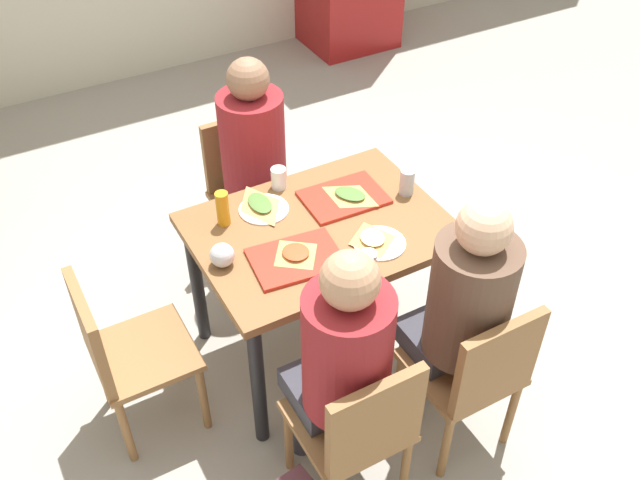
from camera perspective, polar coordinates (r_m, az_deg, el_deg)
The scene contains 22 objects.
ground_plane at distance 3.57m, azimuth 0.00°, elevation -8.49°, with size 10.00×10.00×0.02m, color #9E998E.
main_table at distance 3.10m, azimuth 0.00°, elevation -0.46°, with size 1.07×0.79×0.76m.
chair_near_left at distance 2.69m, azimuth 3.19°, elevation -14.76°, with size 0.40×0.40×0.83m.
chair_near_right at distance 2.91m, azimuth 12.38°, elevation -10.22°, with size 0.40×0.40×0.83m.
chair_far_side at distance 3.76m, azimuth -5.80°, elevation 4.47°, with size 0.40×0.40×0.83m.
chair_left_end at distance 3.02m, azimuth -15.63°, elevation -8.48°, with size 0.40×0.40×0.83m.
person_in_red at distance 2.56m, azimuth 1.74°, elevation -9.41°, with size 0.32×0.42×1.24m.
person_in_brown_jacket at distance 2.79m, azimuth 11.31°, elevation -5.13°, with size 0.32×0.42×1.24m.
person_far_side at distance 3.51m, azimuth -5.11°, elevation 6.53°, with size 0.32×0.42×1.24m.
tray_red_near at distance 2.87m, azimuth -1.93°, elevation -1.50°, with size 0.36×0.26×0.02m, color red.
tray_red_far at distance 3.18m, azimuth 1.92°, elevation 3.45°, with size 0.36×0.26×0.02m, color red.
paper_plate_center at distance 3.12m, azimuth -4.52°, elevation 2.47°, with size 0.22×0.22×0.01m, color white.
paper_plate_near_edge at distance 2.95m, azimuth 4.79°, elevation -0.25°, with size 0.22×0.22×0.01m, color white.
pizza_slice_a at distance 2.86m, azimuth -1.96°, elevation -1.06°, with size 0.18×0.18×0.02m.
pizza_slice_b at distance 3.17m, azimuth 2.43°, elevation 3.64°, with size 0.22×0.24×0.02m.
pizza_slice_c at distance 3.13m, azimuth -4.84°, elevation 2.89°, with size 0.14×0.23×0.02m.
pizza_slice_d at distance 2.95m, azimuth 4.22°, elevation 0.12°, with size 0.18×0.20×0.02m.
plastic_cup_a at distance 3.23m, azimuth -3.33°, elevation 4.98°, with size 0.07×0.07×0.10m, color white.
plastic_cup_b at distance 2.79m, azimuth 3.84°, elevation -1.82°, with size 0.07×0.07×0.10m, color white.
soda_can at distance 3.20m, azimuth 6.98°, elevation 4.65°, with size 0.07×0.07×0.12m, color #B7BCC6.
condiment_bottle at distance 3.02m, azimuth -7.80°, elevation 2.52°, with size 0.06×0.06×0.16m, color orange.
foil_bundle at distance 2.84m, azimuth -7.85°, elevation -1.21°, with size 0.10×0.10×0.10m, color silver.
Camera 1 is at (-1.13, -2.04, 2.70)m, focal length 39.93 mm.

